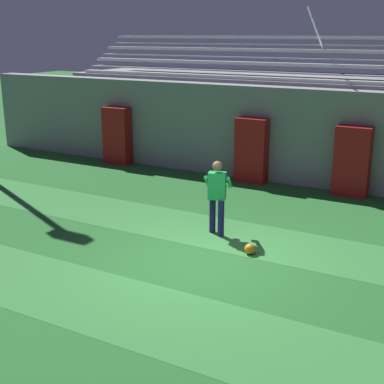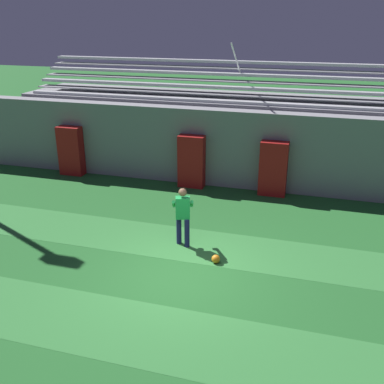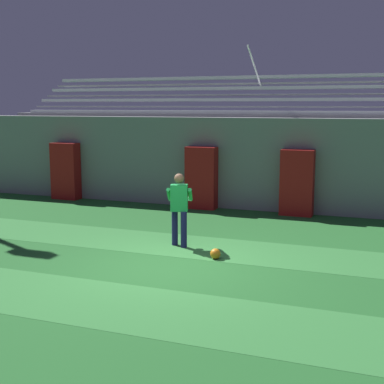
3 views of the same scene
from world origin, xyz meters
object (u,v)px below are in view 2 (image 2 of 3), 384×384
object	(u,v)px
padding_pillar_far_left	(71,151)
soccer_ball	(216,259)
goalkeeper	(183,213)
padding_pillar_gate_left	(192,162)
padding_pillar_gate_right	(273,169)

from	to	relation	value
padding_pillar_far_left	soccer_ball	bearing A→B (deg)	-35.94
soccer_ball	goalkeeper	bearing A→B (deg)	147.38
padding_pillar_far_left	soccer_ball	world-z (taller)	padding_pillar_far_left
soccer_ball	padding_pillar_gate_left	bearing A→B (deg)	112.67
padding_pillar_gate_right	padding_pillar_far_left	world-z (taller)	same
padding_pillar_gate_left	soccer_ball	xyz separation A→B (m)	(2.13, -5.10, -0.85)
soccer_ball	padding_pillar_gate_right	bearing A→B (deg)	80.98
padding_pillar_gate_left	goalkeeper	distance (m)	4.52
padding_pillar_gate_right	soccer_ball	bearing A→B (deg)	-99.02
padding_pillar_gate_left	soccer_ball	bearing A→B (deg)	-67.33
padding_pillar_gate_left	goalkeeper	xyz separation A→B (m)	(1.04, -4.40, -0.00)
goalkeeper	padding_pillar_far_left	bearing A→B (deg)	143.48
padding_pillar_gate_right	goalkeeper	distance (m)	4.80
padding_pillar_far_left	goalkeeper	xyz separation A→B (m)	(5.94, -4.40, -0.00)
padding_pillar_gate_right	padding_pillar_far_left	bearing A→B (deg)	180.00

